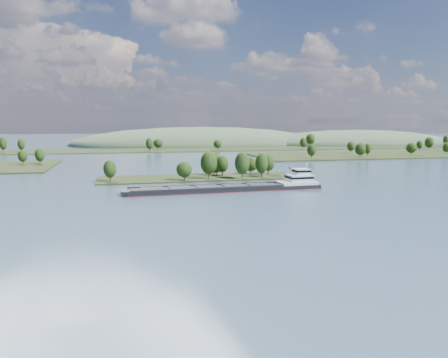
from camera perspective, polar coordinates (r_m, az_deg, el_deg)
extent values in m
plane|color=#324156|center=(166.53, 0.03, -2.51)|extent=(1800.00, 1800.00, 0.00)
cube|color=black|center=(224.66, -3.52, 0.10)|extent=(100.00, 30.00, 1.20)
cylinder|color=black|center=(218.09, 2.38, 0.63)|extent=(0.50, 0.50, 4.42)
ellipsoid|color=black|center=(217.48, 2.38, 2.10)|extent=(7.45, 7.45, 11.37)
cylinder|color=black|center=(234.65, -1.32, 1.07)|extent=(0.50, 0.50, 4.00)
ellipsoid|color=black|center=(234.13, -1.33, 2.31)|extent=(7.25, 7.25, 10.27)
cylinder|color=black|center=(218.54, -2.00, 0.65)|extent=(0.50, 0.50, 4.49)
ellipsoid|color=black|center=(217.92, -2.01, 2.15)|extent=(8.49, 8.49, 11.55)
cylinder|color=black|center=(230.18, -1.01, 0.81)|extent=(0.50, 0.50, 2.93)
ellipsoid|color=black|center=(229.77, -1.01, 1.74)|extent=(6.31, 6.31, 7.52)
cylinder|color=black|center=(212.46, -5.21, 0.23)|extent=(0.50, 0.50, 3.02)
ellipsoid|color=black|center=(212.01, -5.22, 1.26)|extent=(7.82, 7.82, 7.75)
cylinder|color=black|center=(215.22, -14.66, 0.15)|extent=(0.50, 0.50, 3.36)
ellipsoid|color=black|center=(214.73, -14.70, 1.28)|extent=(6.12, 6.12, 8.65)
cylinder|color=black|center=(229.41, -0.23, 0.87)|extent=(0.50, 0.50, 3.52)
ellipsoid|color=black|center=(228.93, -0.23, 1.98)|extent=(6.71, 6.71, 9.05)
cylinder|color=black|center=(237.92, 5.79, 1.06)|extent=(0.50, 0.50, 3.40)
ellipsoid|color=black|center=(237.47, 5.80, 2.09)|extent=(6.77, 6.77, 8.75)
cylinder|color=black|center=(224.51, 4.91, 0.76)|extent=(0.50, 0.50, 4.07)
ellipsoid|color=black|center=(223.96, 4.93, 2.08)|extent=(6.61, 6.61, 10.46)
cylinder|color=black|center=(237.28, 3.52, 1.02)|extent=(0.50, 0.50, 3.06)
ellipsoid|color=black|center=(236.87, 3.53, 1.95)|extent=(7.48, 7.48, 7.86)
cylinder|color=black|center=(315.16, -22.90, 2.13)|extent=(0.50, 0.50, 3.44)
ellipsoid|color=black|center=(314.82, -22.94, 2.92)|extent=(6.40, 6.40, 8.84)
cylinder|color=black|center=(317.91, -24.78, 2.04)|extent=(0.50, 0.50, 3.11)
ellipsoid|color=black|center=(317.60, -24.82, 2.75)|extent=(5.88, 5.88, 8.01)
cube|color=black|center=(433.52, 24.89, 3.02)|extent=(320.00, 90.00, 1.60)
cylinder|color=black|center=(339.48, 11.35, 2.95)|extent=(0.50, 0.50, 3.71)
ellipsoid|color=black|center=(339.15, 11.37, 3.75)|extent=(6.75, 6.75, 9.54)
cylinder|color=black|center=(479.42, 25.18, 3.72)|extent=(0.50, 0.50, 4.19)
ellipsoid|color=black|center=(479.16, 25.22, 4.36)|extent=(8.77, 8.77, 10.77)
cylinder|color=black|center=(424.62, 27.02, 3.15)|extent=(0.50, 0.50, 3.36)
ellipsoid|color=black|center=(424.37, 27.05, 3.73)|extent=(6.36, 6.36, 8.64)
cylinder|color=black|center=(398.94, 23.23, 3.14)|extent=(0.50, 0.50, 3.47)
ellipsoid|color=black|center=(398.66, 23.27, 3.77)|extent=(8.74, 8.74, 8.93)
cylinder|color=black|center=(357.60, 17.35, 2.99)|extent=(0.50, 0.50, 3.80)
ellipsoid|color=black|center=(357.28, 17.38, 3.76)|extent=(8.54, 8.54, 9.76)
cylinder|color=black|center=(375.81, 18.23, 3.13)|extent=(0.50, 0.50, 3.41)
ellipsoid|color=black|center=(375.53, 18.25, 3.79)|extent=(5.46, 5.46, 8.78)
cylinder|color=black|center=(410.48, 16.22, 3.55)|extent=(0.50, 0.50, 3.35)
ellipsoid|color=black|center=(410.23, 16.24, 4.15)|extent=(7.18, 7.18, 8.62)
cylinder|color=black|center=(464.88, 24.14, 3.62)|extent=(0.50, 0.50, 3.22)
ellipsoid|color=black|center=(464.67, 24.17, 4.12)|extent=(5.91, 5.91, 8.27)
cube|color=black|center=(442.09, -8.43, 3.72)|extent=(900.00, 60.00, 1.20)
cylinder|color=black|center=(449.78, -26.85, 3.42)|extent=(0.50, 0.50, 4.61)
ellipsoid|color=black|center=(449.47, -26.90, 4.16)|extent=(6.52, 6.52, 11.85)
cylinder|color=black|center=(459.42, 10.29, 4.13)|extent=(0.50, 0.50, 3.83)
ellipsoid|color=black|center=(459.16, 10.30, 4.74)|extent=(6.94, 6.94, 9.84)
cylinder|color=black|center=(447.43, -8.59, 4.07)|extent=(0.50, 0.50, 3.60)
ellipsoid|color=black|center=(447.18, -8.60, 4.65)|extent=(9.47, 9.47, 9.24)
cylinder|color=black|center=(560.69, 26.98, 4.05)|extent=(0.50, 0.50, 4.12)
ellipsoid|color=black|center=(560.47, 27.01, 4.59)|extent=(6.75, 6.75, 10.60)
cylinder|color=black|center=(499.86, 11.20, 4.44)|extent=(0.50, 0.50, 4.80)
ellipsoid|color=black|center=(499.57, 11.22, 5.14)|extent=(10.32, 10.32, 12.33)
cylinder|color=black|center=(446.39, -24.92, 3.47)|extent=(0.50, 0.50, 4.08)
ellipsoid|color=black|center=(446.11, -24.96, 4.13)|extent=(6.44, 6.44, 10.48)
cylinder|color=black|center=(440.61, -0.85, 4.08)|extent=(0.50, 0.50, 3.29)
ellipsoid|color=black|center=(440.38, -0.85, 4.62)|extent=(8.29, 8.29, 8.47)
cylinder|color=black|center=(422.87, -9.70, 3.88)|extent=(0.50, 0.50, 4.16)
ellipsoid|color=black|center=(422.58, -9.72, 4.60)|extent=(6.96, 6.96, 10.69)
ellipsoid|color=#3B5238|center=(590.97, 16.98, 4.43)|extent=(260.00, 140.00, 36.00)
ellipsoid|color=#3B5238|center=(549.09, -3.09, 4.53)|extent=(320.00, 160.00, 44.00)
cube|color=black|center=(183.96, 0.33, -1.38)|extent=(83.08, 12.74, 2.28)
cube|color=maroon|center=(184.03, 0.33, -1.53)|extent=(83.29, 12.95, 0.26)
cube|color=black|center=(186.64, -2.54, -0.81)|extent=(64.16, 2.27, 0.83)
cube|color=black|center=(176.86, -1.82, -1.28)|extent=(64.16, 2.27, 0.83)
cube|color=black|center=(181.77, -2.19, -1.09)|extent=(62.35, 11.11, 0.31)
cube|color=black|center=(178.11, -9.35, -1.26)|extent=(9.56, 8.75, 0.36)
cube|color=black|center=(179.57, -5.74, -1.13)|extent=(9.56, 8.75, 0.36)
cube|color=black|center=(181.72, -2.19, -0.99)|extent=(9.56, 8.75, 0.36)
cube|color=black|center=(184.55, 1.26, -0.85)|extent=(9.56, 8.75, 0.36)
cube|color=black|center=(188.03, 4.59, -0.72)|extent=(9.56, 8.75, 0.36)
cube|color=black|center=(177.59, -12.84, -1.77)|extent=(3.37, 9.40, 2.07)
cylinder|color=black|center=(177.40, -12.52, -1.29)|extent=(0.26, 0.26, 2.28)
cube|color=white|center=(194.58, 9.48, -0.47)|extent=(16.84, 10.41, 1.24)
cube|color=white|center=(194.74, 9.77, 0.14)|extent=(10.59, 8.58, 3.11)
cube|color=black|center=(194.68, 9.77, 0.26)|extent=(10.80, 8.79, 0.93)
cube|color=white|center=(194.85, 10.06, 0.94)|extent=(6.39, 6.39, 2.28)
cube|color=black|center=(194.80, 10.07, 1.06)|extent=(6.60, 6.60, 0.83)
cube|color=white|center=(194.71, 10.07, 1.30)|extent=(6.81, 6.81, 0.21)
cylinder|color=white|center=(195.69, 10.77, 1.68)|extent=(0.21, 0.21, 2.69)
cylinder|color=black|center=(195.80, 8.59, 1.43)|extent=(0.53, 0.53, 1.24)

